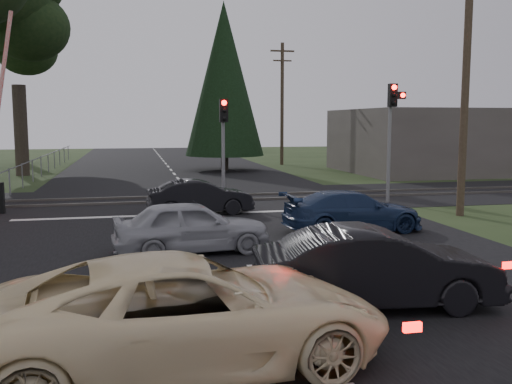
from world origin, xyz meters
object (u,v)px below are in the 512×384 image
object	(u,v)px
utility_pole_far	(227,109)
dark_hatchback	(376,268)
silver_car	(192,227)
blue_sedan	(353,211)
utility_pole_near	(466,77)
cream_coupe	(188,313)
utility_pole_mid	(282,101)
traffic_signal_center	(224,132)
dark_car_far	(200,197)
traffic_signal_right	(392,119)

from	to	relation	value
utility_pole_far	dark_hatchback	world-z (taller)	utility_pole_far
silver_car	blue_sedan	world-z (taller)	silver_car
utility_pole_near	utility_pole_far	world-z (taller)	same
cream_coupe	silver_car	world-z (taller)	cream_coupe
cream_coupe	dark_hatchback	xyz separation A→B (m)	(3.43, 1.77, -0.05)
utility_pole_mid	cream_coupe	size ratio (longest dim) A/B	1.68
utility_pole_mid	dark_hatchback	size ratio (longest dim) A/B	2.13
traffic_signal_center	blue_sedan	world-z (taller)	traffic_signal_center
dark_hatchback	silver_car	bearing A→B (deg)	34.68
silver_car	dark_car_far	world-z (taller)	silver_car
utility_pole_near	silver_car	bearing A→B (deg)	-159.22
silver_car	utility_pole_mid	bearing A→B (deg)	-24.65
traffic_signal_right	traffic_signal_center	xyz separation A→B (m)	(-6.55, 1.20, -0.51)
traffic_signal_center	utility_pole_mid	distance (m)	20.82
cream_coupe	dark_hatchback	world-z (taller)	cream_coupe
utility_pole_far	dark_car_far	distance (m)	47.77
traffic_signal_right	traffic_signal_center	bearing A→B (deg)	169.59
traffic_signal_center	utility_pole_mid	world-z (taller)	utility_pole_mid
silver_car	blue_sedan	xyz separation A→B (m)	(4.91, 1.72, -0.05)
traffic_signal_right	blue_sedan	bearing A→B (deg)	-124.91
utility_pole_near	utility_pole_mid	size ratio (longest dim) A/B	1.00
dark_car_far	silver_car	bearing A→B (deg)	168.25
utility_pole_mid	utility_pole_far	size ratio (longest dim) A/B	1.00
traffic_signal_center	blue_sedan	distance (m)	7.51
traffic_signal_right	utility_pole_near	bearing A→B (deg)	-74.66
blue_sedan	dark_car_far	distance (m)	5.78
traffic_signal_center	utility_pole_far	world-z (taller)	utility_pole_far
traffic_signal_right	utility_pole_mid	xyz separation A→B (m)	(0.95, 20.53, 1.41)
traffic_signal_center	dark_hatchback	xyz separation A→B (m)	(0.56, -13.20, -2.11)
utility_pole_near	utility_pole_far	distance (m)	49.00
traffic_signal_right	utility_pole_far	distance (m)	45.56
traffic_signal_right	utility_pole_mid	distance (m)	20.60
utility_pole_mid	cream_coupe	distance (m)	36.04
traffic_signal_center	utility_pole_far	distance (m)	44.99
cream_coupe	dark_hatchback	distance (m)	3.86
traffic_signal_right	dark_car_far	distance (m)	8.34
traffic_signal_center	blue_sedan	bearing A→B (deg)	-67.32
utility_pole_near	utility_pole_mid	bearing A→B (deg)	90.00
silver_car	traffic_signal_right	bearing A→B (deg)	-56.05
utility_pole_near	cream_coupe	xyz separation A→B (m)	(-10.38, -10.28, -3.98)
traffic_signal_center	dark_car_far	size ratio (longest dim) A/B	1.13
cream_coupe	blue_sedan	world-z (taller)	cream_coupe
blue_sedan	dark_car_far	bearing A→B (deg)	41.76
utility_pole_mid	dark_car_far	bearing A→B (deg)	-111.87
traffic_signal_center	dark_hatchback	distance (m)	13.37
dark_hatchback	utility_pole_near	bearing A→B (deg)	-33.59
utility_pole_mid	dark_car_far	distance (m)	23.83
utility_pole_far	dark_hatchback	bearing A→B (deg)	-96.88
utility_pole_mid	cream_coupe	bearing A→B (deg)	-106.84
traffic_signal_center	utility_pole_mid	xyz separation A→B (m)	(7.50, 19.32, 1.92)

